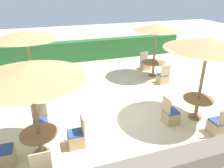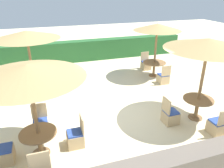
% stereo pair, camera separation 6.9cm
% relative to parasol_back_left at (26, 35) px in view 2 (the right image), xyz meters
% --- Properties ---
extents(ground_plane, '(40.00, 40.00, 0.00)m').
position_rel_parasol_back_left_xyz_m(ground_plane, '(2.81, -2.89, -2.44)').
color(ground_plane, beige).
extents(hedge_row, '(13.00, 0.70, 1.23)m').
position_rel_parasol_back_left_xyz_m(hedge_row, '(2.81, 3.66, -1.83)').
color(hedge_row, '#28602D').
rests_on(hedge_row, ground_plane).
extents(stone_border, '(10.00, 0.56, 0.52)m').
position_rel_parasol_back_left_xyz_m(stone_border, '(2.81, -5.92, -2.18)').
color(stone_border, '#6B6056').
rests_on(stone_border, ground_plane).
extents(parasol_back_left, '(2.63, 2.63, 2.61)m').
position_rel_parasol_back_left_xyz_m(parasol_back_left, '(0.00, 0.00, 0.00)').
color(parasol_back_left, olive).
rests_on(parasol_back_left, ground_plane).
extents(round_table_back_left, '(0.93, 0.93, 0.70)m').
position_rel_parasol_back_left_xyz_m(round_table_back_left, '(0.00, -0.00, -1.91)').
color(round_table_back_left, olive).
rests_on(round_table_back_left, ground_plane).
extents(patio_chair_back_left_west, '(0.46, 0.46, 0.93)m').
position_rel_parasol_back_left_xyz_m(patio_chair_back_left_west, '(-0.99, -0.04, -2.18)').
color(patio_chair_back_left_west, tan).
rests_on(patio_chair_back_left_west, ground_plane).
extents(patio_chair_back_left_north, '(0.46, 0.46, 0.93)m').
position_rel_parasol_back_left_xyz_m(patio_chair_back_left_north, '(0.01, 0.99, -2.18)').
color(patio_chair_back_left_north, tan).
rests_on(patio_chair_back_left_north, ground_plane).
extents(parasol_back_right, '(2.25, 2.25, 2.62)m').
position_rel_parasol_back_left_xyz_m(parasol_back_right, '(5.78, -0.04, 0.00)').
color(parasol_back_right, olive).
rests_on(parasol_back_right, ground_plane).
extents(round_table_back_right, '(1.13, 1.13, 0.73)m').
position_rel_parasol_back_left_xyz_m(round_table_back_right, '(5.78, -0.04, -1.85)').
color(round_table_back_right, olive).
rests_on(round_table_back_right, ground_plane).
extents(patio_chair_back_right_south, '(0.46, 0.46, 0.93)m').
position_rel_parasol_back_left_xyz_m(patio_chair_back_right_south, '(5.76, -1.03, -2.18)').
color(patio_chair_back_right_south, tan).
rests_on(patio_chair_back_right_south, ground_plane).
extents(patio_chair_back_right_north, '(0.46, 0.46, 0.93)m').
position_rel_parasol_back_left_xyz_m(patio_chair_back_right_north, '(5.84, 0.99, -2.18)').
color(patio_chair_back_right_north, tan).
rests_on(patio_chair_back_right_north, ground_plane).
extents(parasol_front_left, '(2.69, 2.69, 2.57)m').
position_rel_parasol_back_left_xyz_m(parasol_front_left, '(0.14, -4.22, -0.04)').
color(parasol_front_left, olive).
rests_on(parasol_front_left, ground_plane).
extents(round_table_front_left, '(0.97, 0.97, 0.70)m').
position_rel_parasol_back_left_xyz_m(round_table_front_left, '(0.14, -4.22, -1.91)').
color(round_table_front_left, olive).
rests_on(round_table_front_left, ground_plane).
extents(patio_chair_front_left_east, '(0.46, 0.46, 0.93)m').
position_rel_parasol_back_left_xyz_m(patio_chair_front_left_east, '(1.11, -4.16, -2.18)').
color(patio_chair_front_left_east, tan).
rests_on(patio_chair_front_left_east, ground_plane).
extents(patio_chair_front_left_west, '(0.46, 0.46, 0.93)m').
position_rel_parasol_back_left_xyz_m(patio_chair_front_left_west, '(-0.76, -4.26, -2.18)').
color(patio_chair_front_left_west, tan).
rests_on(patio_chair_front_left_west, ground_plane).
extents(patio_chair_front_left_north, '(0.46, 0.46, 0.93)m').
position_rel_parasol_back_left_xyz_m(patio_chair_front_left_north, '(0.19, -3.25, -2.18)').
color(patio_chair_front_left_north, tan).
rests_on(patio_chair_front_left_north, ground_plane).
extents(parasol_front_right, '(2.68, 2.68, 2.78)m').
position_rel_parasol_back_left_xyz_m(parasol_front_right, '(5.29, -4.03, 0.16)').
color(parasol_front_right, olive).
rests_on(parasol_front_right, ground_plane).
extents(round_table_front_right, '(1.00, 1.00, 0.75)m').
position_rel_parasol_back_left_xyz_m(round_table_front_right, '(5.29, -4.03, -1.87)').
color(round_table_front_right, olive).
rests_on(round_table_front_right, ground_plane).
extents(patio_chair_front_right_south, '(0.46, 0.46, 0.93)m').
position_rel_parasol_back_left_xyz_m(patio_chair_front_right_south, '(5.34, -4.98, -2.18)').
color(patio_chair_front_right_south, tan).
rests_on(patio_chair_front_right_south, ground_plane).
extents(patio_chair_front_right_west, '(0.46, 0.46, 0.93)m').
position_rel_parasol_back_left_xyz_m(patio_chair_front_right_west, '(4.27, -4.00, -2.18)').
color(patio_chair_front_right_west, tan).
rests_on(patio_chair_front_right_west, ground_plane).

